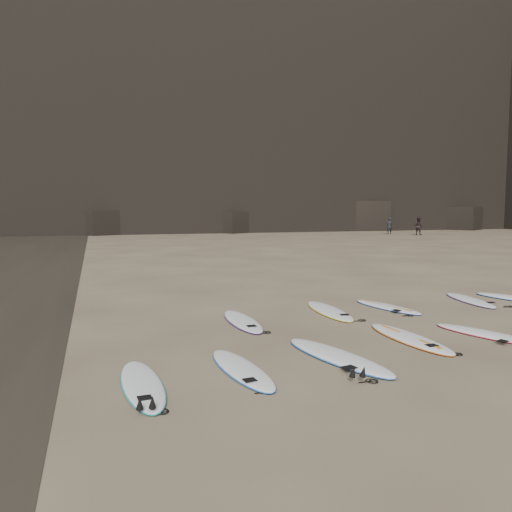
{
  "coord_description": "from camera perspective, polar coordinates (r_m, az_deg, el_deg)",
  "views": [
    {
      "loc": [
        -6.43,
        -8.43,
        2.67
      ],
      "look_at": [
        -2.63,
        3.26,
        1.5
      ],
      "focal_mm": 35.0,
      "sensor_mm": 36.0,
      "label": 1
    }
  ],
  "objects": [
    {
      "name": "surfboard_8",
      "position": [
        15.72,
        23.26,
        -4.63
      ],
      "size": [
        1.04,
        2.5,
        0.09
      ],
      "primitive_type": "ellipsoid",
      "rotation": [
        0.0,
        0.0,
        -0.19
      ],
      "color": "white",
      "rests_on": "ground"
    },
    {
      "name": "surfboard_5",
      "position": [
        11.8,
        -1.56,
        -7.41
      ],
      "size": [
        0.61,
        2.5,
        0.09
      ],
      "primitive_type": "ellipsoid",
      "rotation": [
        0.0,
        0.0,
        -0.01
      ],
      "color": "white",
      "rests_on": "ground"
    },
    {
      "name": "headland",
      "position": [
        67.27,
        10.19,
        21.18
      ],
      "size": [
        170.0,
        101.0,
        63.47
      ],
      "color": "black",
      "rests_on": "ground"
    },
    {
      "name": "surfboard_3",
      "position": [
        11.66,
        24.95,
        -8.1
      ],
      "size": [
        1.3,
        2.43,
        0.09
      ],
      "primitive_type": "ellipsoid",
      "rotation": [
        0.0,
        0.0,
        0.33
      ],
      "color": "white",
      "rests_on": "ground"
    },
    {
      "name": "surfboard_11",
      "position": [
        7.93,
        -12.88,
        -14.05
      ],
      "size": [
        0.67,
        2.41,
        0.09
      ],
      "primitive_type": "ellipsoid",
      "rotation": [
        0.0,
        0.0,
        0.04
      ],
      "color": "white",
      "rests_on": "ground"
    },
    {
      "name": "surfboard_1",
      "position": [
        9.19,
        9.28,
        -11.2
      ],
      "size": [
        1.26,
        2.83,
        0.1
      ],
      "primitive_type": "ellipsoid",
      "rotation": [
        0.0,
        0.0,
        0.22
      ],
      "color": "white",
      "rests_on": "ground"
    },
    {
      "name": "surfboard_0",
      "position": [
        8.42,
        -1.67,
        -12.73
      ],
      "size": [
        0.79,
        2.41,
        0.09
      ],
      "primitive_type": "ellipsoid",
      "rotation": [
        0.0,
        0.0,
        0.09
      ],
      "color": "white",
      "rests_on": "ground"
    },
    {
      "name": "surfboard_7",
      "position": [
        13.93,
        14.77,
        -5.62
      ],
      "size": [
        1.04,
        2.38,
        0.08
      ],
      "primitive_type": "ellipsoid",
      "rotation": [
        0.0,
        0.0,
        0.22
      ],
      "color": "white",
      "rests_on": "ground"
    },
    {
      "name": "person_a",
      "position": [
        53.95,
        14.99,
        3.35
      ],
      "size": [
        0.64,
        0.42,
        1.76
      ],
      "primitive_type": "imported",
      "rotation": [
        0.0,
        0.0,
        3.15
      ],
      "color": "black",
      "rests_on": "ground"
    },
    {
      "name": "surfboard_2",
      "position": [
        10.76,
        17.12,
        -8.91
      ],
      "size": [
        0.67,
        2.63,
        0.09
      ],
      "primitive_type": "ellipsoid",
      "rotation": [
        0.0,
        0.0,
        0.02
      ],
      "color": "white",
      "rests_on": "ground"
    },
    {
      "name": "ground",
      "position": [
        10.93,
        18.97,
        -9.0
      ],
      "size": [
        240.0,
        240.0,
        0.0
      ],
      "primitive_type": "plane",
      "color": "#897559",
      "rests_on": "ground"
    },
    {
      "name": "person_b",
      "position": [
        53.14,
        18.06,
        3.27
      ],
      "size": [
        1.03,
        1.1,
        1.81
      ],
      "primitive_type": "imported",
      "rotation": [
        0.0,
        0.0,
        2.09
      ],
      "color": "black",
      "rests_on": "ground"
    },
    {
      "name": "surfboard_6",
      "position": [
        13.09,
        8.36,
        -6.18
      ],
      "size": [
        0.81,
        2.66,
        0.09
      ],
      "primitive_type": "ellipsoid",
      "rotation": [
        0.0,
        0.0,
        -0.07
      ],
      "color": "white",
      "rests_on": "ground"
    }
  ]
}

